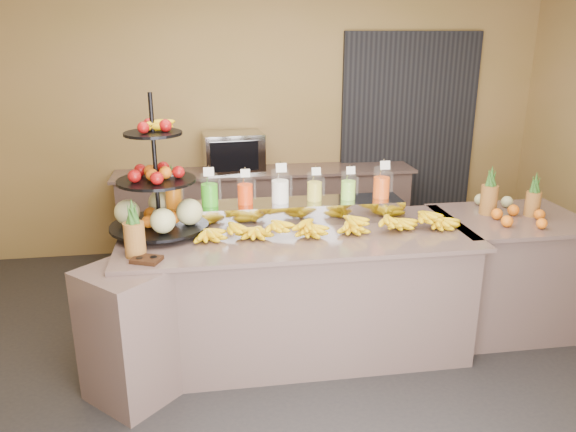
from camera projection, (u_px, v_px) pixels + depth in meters
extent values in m
plane|color=black|center=(304.00, 370.00, 3.99)|extent=(6.00, 6.00, 0.00)
cube|color=olive|center=(262.00, 121.00, 5.91)|extent=(6.00, 0.02, 2.80)
cube|color=black|center=(408.00, 136.00, 6.16)|extent=(1.50, 0.06, 2.20)
cube|color=gray|center=(297.00, 294.00, 4.13)|extent=(2.40, 0.90, 0.90)
cube|color=gray|center=(298.00, 235.00, 3.99)|extent=(2.50, 1.00, 0.03)
cube|color=gray|center=(131.00, 334.00, 3.59)|extent=(0.71, 0.71, 0.90)
cube|color=gray|center=(505.00, 274.00, 4.47)|extent=(1.00, 0.80, 0.90)
cube|color=gray|center=(512.00, 219.00, 4.33)|extent=(1.08, 0.88, 0.03)
cube|color=gray|center=(266.00, 214.00, 5.96)|extent=(3.00, 0.50, 0.90)
cube|color=gray|center=(266.00, 171.00, 5.82)|extent=(3.10, 0.55, 0.03)
cube|color=gray|center=(280.00, 212.00, 4.21)|extent=(1.85, 0.30, 0.15)
cylinder|color=silver|center=(173.00, 193.00, 4.04)|extent=(0.12, 0.12, 0.21)
cylinder|color=#D36104|center=(173.00, 197.00, 4.05)|extent=(0.11, 0.11, 0.15)
cylinder|color=gray|center=(171.00, 186.00, 4.03)|extent=(0.01, 0.01, 0.25)
cube|color=white|center=(172.00, 176.00, 3.95)|extent=(0.07, 0.02, 0.06)
cylinder|color=silver|center=(209.00, 190.00, 4.07)|extent=(0.13, 0.13, 0.23)
cylinder|color=#2BA612|center=(210.00, 195.00, 4.09)|extent=(0.12, 0.12, 0.16)
cylinder|color=gray|center=(207.00, 183.00, 4.06)|extent=(0.01, 0.01, 0.28)
cube|color=white|center=(209.00, 172.00, 3.97)|extent=(0.07, 0.02, 0.06)
cylinder|color=silver|center=(245.00, 190.00, 4.11)|extent=(0.12, 0.12, 0.22)
cylinder|color=#E63000|center=(245.00, 194.00, 4.13)|extent=(0.11, 0.11, 0.15)
cylinder|color=gray|center=(243.00, 183.00, 4.11)|extent=(0.01, 0.01, 0.26)
cube|color=white|center=(245.00, 173.00, 4.02)|extent=(0.07, 0.02, 0.06)
cylinder|color=silver|center=(280.00, 186.00, 4.15)|extent=(0.13, 0.13, 0.24)
cylinder|color=white|center=(280.00, 191.00, 4.16)|extent=(0.12, 0.12, 0.17)
cylinder|color=gray|center=(278.00, 179.00, 4.14)|extent=(0.01, 0.01, 0.29)
cube|color=white|center=(281.00, 168.00, 4.04)|extent=(0.08, 0.02, 0.07)
cylinder|color=silver|center=(315.00, 187.00, 4.19)|extent=(0.12, 0.12, 0.21)
cylinder|color=gold|center=(314.00, 191.00, 4.20)|extent=(0.11, 0.11, 0.14)
cylinder|color=gray|center=(312.00, 181.00, 4.18)|extent=(0.01, 0.01, 0.25)
cube|color=white|center=(316.00, 171.00, 4.10)|extent=(0.07, 0.02, 0.06)
cylinder|color=silver|center=(348.00, 186.00, 4.23)|extent=(0.11, 0.11, 0.21)
cylinder|color=#91E146|center=(348.00, 190.00, 4.24)|extent=(0.11, 0.11, 0.14)
cylinder|color=gray|center=(346.00, 180.00, 4.22)|extent=(0.01, 0.01, 0.25)
cube|color=white|center=(351.00, 170.00, 4.14)|extent=(0.07, 0.02, 0.06)
cylinder|color=silver|center=(382.00, 183.00, 4.26)|extent=(0.13, 0.13, 0.24)
cylinder|color=#E54A0A|center=(381.00, 188.00, 4.27)|extent=(0.12, 0.12, 0.16)
cylinder|color=gray|center=(380.00, 176.00, 4.25)|extent=(0.01, 0.01, 0.28)
cube|color=white|center=(385.00, 165.00, 4.16)|extent=(0.08, 0.02, 0.06)
ellipsoid|color=#E7AE0B|center=(209.00, 232.00, 3.86)|extent=(0.23, 0.17, 0.10)
ellipsoid|color=#E7AE0B|center=(258.00, 230.00, 3.91)|extent=(0.23, 0.17, 0.10)
ellipsoid|color=#E7AE0B|center=(305.00, 227.00, 3.96)|extent=(0.23, 0.17, 0.10)
ellipsoid|color=#E7AE0B|center=(352.00, 225.00, 4.01)|extent=(0.23, 0.17, 0.10)
ellipsoid|color=#E7AE0B|center=(397.00, 222.00, 4.06)|extent=(0.23, 0.17, 0.10)
ellipsoid|color=#E7AE0B|center=(441.00, 220.00, 4.11)|extent=(0.23, 0.17, 0.10)
ellipsoid|color=#E7AE0B|center=(233.00, 222.00, 3.86)|extent=(0.19, 0.15, 0.09)
ellipsoid|color=#E7AE0B|center=(272.00, 220.00, 3.90)|extent=(0.19, 0.15, 0.09)
ellipsoid|color=#E7AE0B|center=(310.00, 218.00, 3.94)|extent=(0.19, 0.15, 0.09)
ellipsoid|color=#E7AE0B|center=(347.00, 216.00, 3.98)|extent=(0.19, 0.15, 0.09)
ellipsoid|color=#E7AE0B|center=(384.00, 214.00, 4.02)|extent=(0.19, 0.15, 0.09)
ellipsoid|color=#E7AE0B|center=(420.00, 212.00, 4.06)|extent=(0.19, 0.15, 0.09)
cylinder|color=black|center=(155.00, 165.00, 3.84)|extent=(0.04, 0.04, 0.98)
cylinder|color=black|center=(160.00, 225.00, 3.98)|extent=(0.88, 0.88, 0.02)
cylinder|color=black|center=(156.00, 180.00, 3.88)|extent=(0.69, 0.69, 0.02)
cylinder|color=black|center=(153.00, 133.00, 3.77)|extent=(0.50, 0.50, 0.02)
sphere|color=#C7C688|center=(190.00, 210.00, 3.98)|extent=(0.19, 0.19, 0.19)
sphere|color=maroon|center=(178.00, 172.00, 3.88)|extent=(0.09, 0.09, 0.09)
sphere|color=orange|center=(143.00, 218.00, 3.94)|extent=(0.10, 0.10, 0.10)
cube|color=black|center=(147.00, 260.00, 3.49)|extent=(0.21, 0.19, 0.03)
cylinder|color=brown|center=(135.00, 240.00, 3.54)|extent=(0.13, 0.13, 0.22)
cone|color=#1A4617|center=(132.00, 211.00, 3.48)|extent=(0.07, 0.07, 0.16)
cylinder|color=brown|center=(173.00, 202.00, 4.25)|extent=(0.14, 0.14, 0.26)
cone|color=#1A4617|center=(172.00, 175.00, 4.18)|extent=(0.07, 0.07, 0.16)
cylinder|color=brown|center=(489.00, 200.00, 4.37)|extent=(0.12, 0.12, 0.23)
cylinder|color=brown|center=(533.00, 204.00, 4.33)|extent=(0.11, 0.11, 0.19)
ellipsoid|color=orange|center=(521.00, 217.00, 4.19)|extent=(0.34, 0.23, 0.09)
cube|color=gray|center=(233.00, 152.00, 5.70)|extent=(0.63, 0.47, 0.39)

